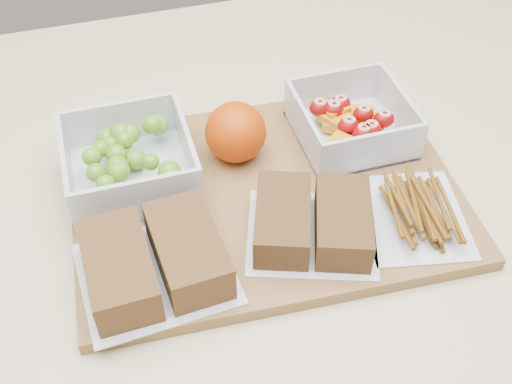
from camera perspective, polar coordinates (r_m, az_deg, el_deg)
cutting_board at (r=0.71m, az=0.87°, el=-0.33°), size 0.44×0.32×0.02m
grape_container at (r=0.72m, az=-11.12°, el=2.72°), size 0.14×0.14×0.06m
fruit_container at (r=0.77m, az=8.44°, el=6.08°), size 0.13×0.13×0.05m
orange at (r=0.73m, az=-1.83°, el=5.33°), size 0.07×0.07×0.07m
sandwich_bag_left at (r=0.62m, az=-9.04°, el=-6.02°), size 0.15×0.14×0.04m
sandwich_bag_center at (r=0.65m, az=5.06°, el=-2.63°), size 0.16×0.15×0.04m
pretzel_bag at (r=0.69m, az=13.95°, el=-1.43°), size 0.13×0.15×0.03m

